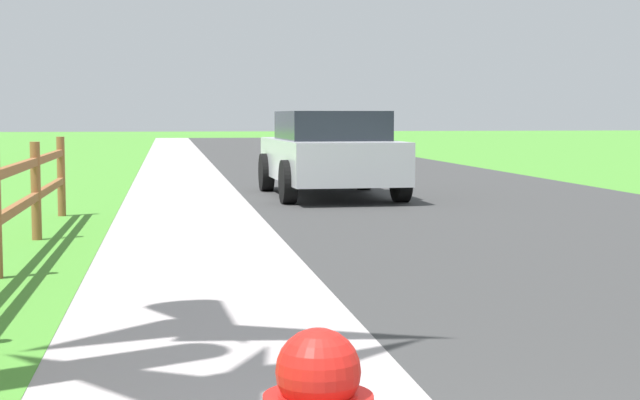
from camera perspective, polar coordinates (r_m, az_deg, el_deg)
name	(u,v)px	position (r m, az deg, el deg)	size (l,w,h in m)	color
ground_plane	(215,167)	(26.87, -6.14, 1.93)	(120.00, 120.00, 0.00)	#488F30
road_asphalt	(329,162)	(29.23, 0.55, 2.21)	(7.00, 66.00, 0.01)	#383838
curb_concrete	(107,164)	(28.89, -12.29, 2.06)	(6.00, 66.00, 0.01)	#A59C9C
grass_verge	(54,164)	(29.02, -15.25, 2.02)	(5.00, 66.00, 0.00)	#488F30
parked_suv_silver	(330,152)	(16.90, 0.56, 2.79)	(2.16, 4.38, 1.47)	#B7BABF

